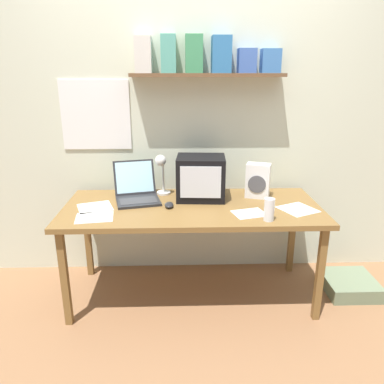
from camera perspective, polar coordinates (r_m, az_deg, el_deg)
name	(u,v)px	position (r m, az deg, el deg)	size (l,w,h in m)	color
ground_plane	(192,294)	(2.93, 0.00, -15.21)	(12.00, 12.00, 0.00)	#916542
back_wall	(190,111)	(2.93, -0.29, 12.27)	(5.60, 0.24, 2.60)	beige
corner_desk	(192,213)	(2.63, 0.00, -3.19)	(1.78, 0.76, 0.71)	brown
crt_monitor	(201,178)	(2.71, 1.34, 2.18)	(0.36, 0.31, 0.31)	black
laptop	(136,190)	(2.76, -8.46, 0.26)	(0.37, 0.42, 0.26)	#232326
desk_lamp	(161,169)	(2.78, -4.67, 3.54)	(0.11, 0.14, 0.31)	silver
juice_glass	(269,211)	(2.38, 11.67, -2.81)	(0.07, 0.07, 0.14)	white
space_heater	(258,181)	(2.79, 10.02, 1.72)	(0.20, 0.16, 0.25)	white
computer_mouse	(169,205)	(2.58, -3.51, -1.98)	(0.06, 0.11, 0.03)	#232326
loose_paper_near_monitor	(298,209)	(2.63, 15.82, -2.56)	(0.29, 0.29, 0.00)	white
loose_paper_near_laptop	(249,213)	(2.49, 8.74, -3.26)	(0.24, 0.21, 0.00)	white
printed_handout	(95,217)	(2.48, -14.63, -3.76)	(0.26, 0.22, 0.00)	white
open_notebook	(95,207)	(2.66, -14.57, -2.26)	(0.28, 0.27, 0.00)	white
floor_cushion	(349,285)	(3.16, 22.86, -12.91)	(0.37, 0.37, 0.11)	gray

